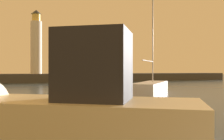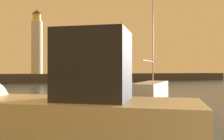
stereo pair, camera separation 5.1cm
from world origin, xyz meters
name	(u,v)px [view 1 (the left image)]	position (x,y,z in m)	size (l,w,h in m)	color
ground_plane	(51,93)	(0.00, 26.34, 0.00)	(220.00, 220.00, 0.00)	#384C60
breakwater	(34,78)	(0.00, 52.68, 0.85)	(92.22, 6.59, 1.70)	#423F3D
lighthouse	(36,43)	(0.43, 52.68, 7.87)	(2.23, 2.23, 13.03)	silver
motorboat_1	(85,94)	(1.19, 16.99, 0.73)	(5.03, 7.86, 2.84)	black
motorboat_2	(45,114)	(-2.63, 7.44, 1.07)	(9.00, 7.11, 4.03)	beige
sailboat_moored	(151,88)	(9.46, 21.92, 0.66)	(7.07, 7.55, 13.06)	silver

